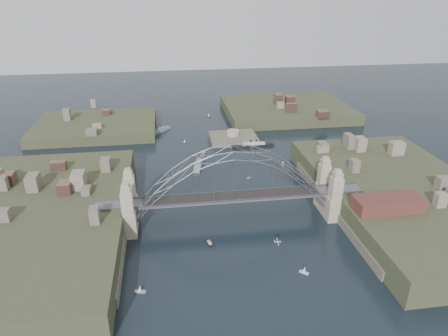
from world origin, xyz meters
TOP-DOWN VIEW (x-y plane):
  - ground at (0.00, 0.00)m, footprint 500.00×500.00m
  - bridge at (0.00, 0.00)m, footprint 84.00×13.80m
  - shore_west at (-57.32, 0.00)m, footprint 50.50×90.00m
  - shore_east at (57.32, 0.00)m, footprint 50.50×90.00m
  - headland_nw at (-55.00, 95.00)m, footprint 60.00×45.00m
  - headland_ne at (50.00, 110.00)m, footprint 70.00×55.00m
  - fort_island at (12.00, 70.00)m, footprint 22.00×16.00m
  - wharf_shed at (44.00, -14.00)m, footprint 20.00×8.00m
  - finger_pier at (39.00, -28.00)m, footprint 4.00×22.00m
  - naval_cruiser_near at (-6.21, 46.57)m, footprint 7.20×20.76m
  - naval_cruiser_far at (-22.89, 87.83)m, footprint 11.28×12.68m
  - ocean_liner at (20.09, 61.19)m, footprint 19.54×4.00m
  - aeroplane at (7.57, -25.11)m, footprint 1.83×3.36m
  - small_boat_a at (-20.63, 17.25)m, footprint 2.80×1.06m
  - small_boat_b at (11.25, 28.59)m, footprint 1.82×1.62m
  - small_boat_c at (-8.68, -12.39)m, footprint 1.78×3.39m
  - small_boat_d at (27.74, 38.84)m, footprint 1.09×2.48m
  - small_boat_e at (-34.71, 50.00)m, footprint 1.80×3.20m
  - small_boat_f at (-5.30, 54.92)m, footprint 1.59×1.55m
  - small_boat_g at (14.28, -28.81)m, footprint 2.42×2.26m
  - small_boat_h at (-11.19, 70.52)m, footprint 1.32×1.81m
  - small_boat_i at (26.38, 15.80)m, footprint 1.67×2.77m
  - small_boat_j at (-27.73, -29.96)m, footprint 2.98×1.53m
  - small_boat_k at (4.61, 110.56)m, footprint 2.23×1.25m

SIDE VIEW (x-z plane):
  - fort_island at x=12.00m, z-range -5.04..4.36m
  - ground at x=0.00m, z-range 0.00..0.00m
  - small_boat_a at x=-20.63m, z-range -0.08..0.38m
  - small_boat_b at x=11.25m, z-range -0.08..0.38m
  - small_boat_i at x=26.38m, z-range -0.08..0.38m
  - small_boat_c at x=-8.68m, z-range -0.43..0.99m
  - small_boat_e at x=-34.71m, z-range -0.43..0.99m
  - headland_nw at x=-55.00m, z-range -4.00..5.00m
  - finger_pier at x=39.00m, z-range 0.00..1.40m
  - ocean_liner at x=20.09m, z-range -1.64..3.12m
  - headland_ne at x=50.00m, z-range -4.00..5.50m
  - small_boat_j at x=-27.73m, z-range -0.41..1.97m
  - naval_cruiser_far at x=-22.89m, z-range -1.74..3.31m
  - small_boat_g at x=14.28m, z-range -0.34..2.03m
  - small_boat_d at x=27.74m, z-range -0.33..2.05m
  - small_boat_k at x=4.61m, z-range -0.27..2.10m
  - naval_cruiser_near at x=-6.21m, z-range -2.14..4.06m
  - small_boat_h at x=-11.19m, z-range -0.19..2.18m
  - small_boat_f at x=-5.30m, z-range -0.15..2.22m
  - shore_west at x=-57.32m, z-range -4.03..7.97m
  - shore_east at x=57.32m, z-range -4.03..7.97m
  - aeroplane at x=7.57m, z-range 7.70..8.19m
  - wharf_shed at x=44.00m, z-range 8.00..12.00m
  - bridge at x=0.00m, z-range 0.02..24.62m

